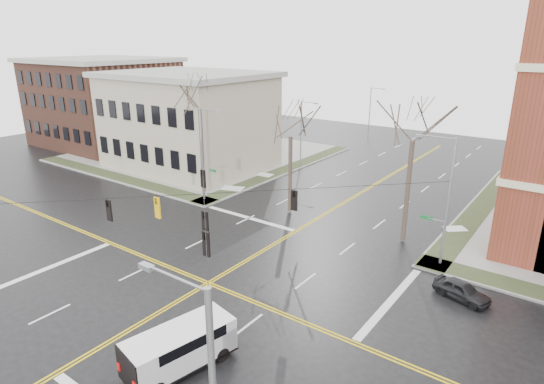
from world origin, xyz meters
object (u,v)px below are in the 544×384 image
Objects in this scene: tree_nw_near at (291,132)px; signal_pole_nw at (203,152)px; tree_ne at (413,134)px; parked_car_a at (462,290)px; tree_nw_far at (199,103)px; streetlight_north_a at (302,131)px; signal_pole_ne at (446,199)px; streetlight_north_b at (371,111)px; cargo_van at (184,344)px.

signal_pole_nw is at bearing -164.14° from tree_nw_near.
parked_car_a is at bearing -45.27° from tree_ne.
tree_nw_far is (-26.96, 5.30, 8.72)m from parked_car_a.
streetlight_north_a is at bearing 80.75° from tree_nw_far.
signal_pole_ne is 24.84m from tree_nw_far.
streetlight_north_b is 1.39× the size of cargo_van.
streetlight_north_b is (-21.97, 36.50, -0.48)m from signal_pole_ne.
streetlight_north_b is at bearing 47.38° from parked_car_a.
tree_nw_far is 1.09× the size of tree_ne.
signal_pole_nw is 19.69m from tree_ne.
tree_nw_far reaches higher than parked_car_a.
tree_ne reaches higher than signal_pole_ne.
signal_pole_nw is 0.76× the size of tree_ne.
tree_nw_near is at bearing 170.49° from signal_pole_ne.
tree_nw_far is (-1.76, 1.59, 4.36)m from signal_pole_nw.
signal_pole_ne is 19.49m from cargo_van.
tree_nw_near is (-16.80, 6.10, 6.93)m from parked_car_a.
signal_pole_ne is 6.27m from parked_car_a.
streetlight_north_b is (0.00, 20.00, 0.00)m from streetlight_north_a.
tree_nw_far is 1.24× the size of tree_nw_near.
streetlight_north_b is 39.10m from tree_ne.
streetlight_north_a is 15.87m from tree_nw_far.
tree_nw_far is at bearing 144.60° from cargo_van.
signal_pole_ne is 5.50m from tree_ne.
cargo_van is at bearing -110.69° from signal_pole_ne.
tree_ne reaches higher than tree_nw_near.
streetlight_north_a reaches higher than parked_car_a.
signal_pole_ne reaches higher than streetlight_north_a.
tree_ne is at bearing 60.73° from parked_car_a.
tree_ne is (18.55, -14.17, 4.10)m from streetlight_north_a.
streetlight_north_b is (0.67, 36.50, -0.48)m from signal_pole_nw.
cargo_van is (-6.76, -17.89, -3.73)m from signal_pole_ne.
parked_car_a is 0.29× the size of tree_ne.
tree_nw_far reaches higher than signal_pole_ne.
streetlight_north_a is at bearing 87.68° from signal_pole_nw.
streetlight_north_b is 35.11m from tree_nw_near.
streetlight_north_b reaches higher than cargo_van.
signal_pole_nw is 0.70× the size of tree_nw_far.
streetlight_north_b is at bearing 121.05° from signal_pole_ne.
signal_pole_ne is 1.56× the size of cargo_van.
streetlight_north_a is (-21.97, 16.50, -0.48)m from signal_pole_ne.
tree_nw_near is (7.73, -14.11, 3.05)m from streetlight_north_a.
tree_ne reaches higher than streetlight_north_a.
tree_nw_near is at bearing 15.86° from signal_pole_nw.
parked_car_a is at bearing -11.12° from tree_nw_far.
tree_nw_far reaches higher than tree_nw_near.
signal_pole_nw is 9.10m from tree_nw_near.
signal_pole_ne is at bearing -58.95° from streetlight_north_b.
parked_car_a is (25.20, -3.71, -4.36)m from signal_pole_nw.
streetlight_north_b is 0.77× the size of tree_nw_near.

